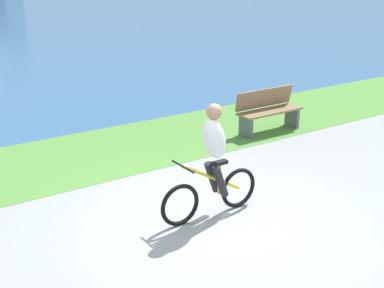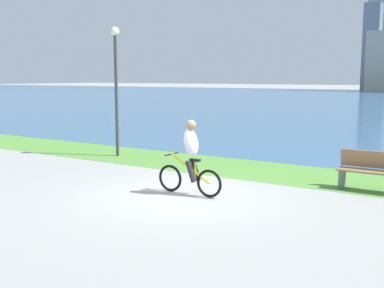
{
  "view_description": "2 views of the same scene",
  "coord_description": "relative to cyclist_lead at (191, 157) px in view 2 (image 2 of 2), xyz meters",
  "views": [
    {
      "loc": [
        -3.89,
        -5.28,
        3.49
      ],
      "look_at": [
        0.15,
        0.7,
        0.94
      ],
      "focal_mm": 49.47,
      "sensor_mm": 36.0,
      "label": 1
    },
    {
      "loc": [
        5.6,
        -8.26,
        2.56
      ],
      "look_at": [
        -0.02,
        0.58,
        1.06
      ],
      "focal_mm": 43.94,
      "sensor_mm": 36.0,
      "label": 2
    }
  ],
  "objects": [
    {
      "name": "ground_plane",
      "position": [
        -0.17,
        -0.21,
        -0.83
      ],
      "size": [
        300.0,
        300.0,
        0.0
      ],
      "primitive_type": "plane",
      "color": "#9E9E99"
    },
    {
      "name": "grass_strip_bayside",
      "position": [
        -0.17,
        3.27,
        -0.82
      ],
      "size": [
        120.0,
        2.69,
        0.01
      ],
      "primitive_type": "cube",
      "color": "#59933D",
      "rests_on": "ground"
    },
    {
      "name": "cyclist_lead",
      "position": [
        0.0,
        0.0,
        0.0
      ],
      "size": [
        1.63,
        0.52,
        1.65
      ],
      "color": "black",
      "rests_on": "ground"
    },
    {
      "name": "bench_near_path",
      "position": [
        3.28,
        2.5,
        -0.38
      ],
      "size": [
        1.5,
        0.47,
        0.9
      ],
      "color": "olive",
      "rests_on": "ground"
    },
    {
      "name": "lamppost_tall",
      "position": [
        -4.77,
        3.02,
        1.86
      ],
      "size": [
        0.28,
        0.28,
        4.13
      ],
      "color": "#38383D",
      "rests_on": "ground"
    }
  ]
}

